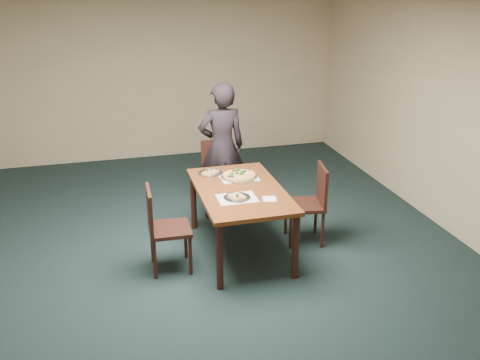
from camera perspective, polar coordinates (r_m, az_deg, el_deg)
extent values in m
plane|color=black|center=(5.58, -3.38, -10.27)|extent=(8.00, 8.00, 0.00)
plane|color=tan|center=(8.84, -9.08, 11.22)|extent=(6.00, 0.00, 6.00)
cube|color=#562811|center=(5.73, 0.00, -1.14)|extent=(0.90, 1.50, 0.04)
cylinder|color=black|center=(5.21, -2.18, -8.21)|extent=(0.07, 0.07, 0.70)
cylinder|color=black|center=(6.42, -4.98, -2.29)|extent=(0.07, 0.07, 0.70)
cylinder|color=black|center=(5.41, 5.95, -7.11)|extent=(0.07, 0.07, 0.70)
cylinder|color=black|center=(6.59, 1.71, -1.59)|extent=(0.07, 0.07, 0.70)
cube|color=black|center=(6.81, -2.24, 0.10)|extent=(0.47, 0.47, 0.04)
cylinder|color=black|center=(6.72, -3.57, -2.40)|extent=(0.04, 0.04, 0.43)
cylinder|color=black|center=(7.05, -3.83, -1.23)|extent=(0.04, 0.04, 0.43)
cylinder|color=black|center=(6.76, -0.53, -2.22)|extent=(0.04, 0.04, 0.43)
cylinder|color=black|center=(7.09, -0.93, -1.07)|extent=(0.04, 0.04, 0.43)
cube|color=black|center=(6.91, -2.44, 2.52)|extent=(0.42, 0.08, 0.44)
cube|color=black|center=(5.56, -7.50, -5.23)|extent=(0.43, 0.43, 0.04)
cylinder|color=black|center=(5.53, -5.31, -8.06)|extent=(0.04, 0.04, 0.43)
cylinder|color=black|center=(5.50, -9.06, -8.42)|extent=(0.04, 0.04, 0.43)
cylinder|color=black|center=(5.84, -5.82, -6.36)|extent=(0.04, 0.04, 0.43)
cylinder|color=black|center=(5.81, -9.36, -6.68)|extent=(0.04, 0.04, 0.43)
cube|color=black|center=(5.44, -9.61, -3.15)|extent=(0.05, 0.42, 0.44)
cube|color=black|center=(6.11, 6.90, -2.66)|extent=(0.49, 0.49, 0.04)
cylinder|color=black|center=(6.33, 4.89, -4.00)|extent=(0.04, 0.04, 0.43)
cylinder|color=black|center=(6.40, 8.08, -3.87)|extent=(0.04, 0.04, 0.43)
cylinder|color=black|center=(6.02, 5.43, -5.46)|extent=(0.04, 0.04, 0.43)
cylinder|color=black|center=(6.08, 8.79, -5.31)|extent=(0.04, 0.04, 0.43)
cube|color=black|center=(6.05, 8.76, -0.52)|extent=(0.11, 0.42, 0.44)
imported|color=black|center=(6.84, -1.95, 3.55)|extent=(0.61, 0.41, 1.66)
cube|color=white|center=(6.03, -0.11, 0.29)|extent=(0.42, 0.32, 0.00)
cube|color=white|center=(5.48, -0.32, -1.94)|extent=(0.40, 0.30, 0.00)
cylinder|color=silver|center=(6.03, -0.11, 0.35)|extent=(0.41, 0.41, 0.01)
cylinder|color=#B18344|center=(6.02, -0.11, 0.50)|extent=(0.37, 0.37, 0.02)
cylinder|color=#FFD085|center=(6.02, -0.11, 0.62)|extent=(0.33, 0.33, 0.01)
sphere|color=#173E13|center=(6.05, 0.26, 0.87)|extent=(0.03, 0.03, 0.03)
sphere|color=#173E13|center=(6.00, 0.13, 0.72)|extent=(0.04, 0.04, 0.04)
sphere|color=#173E13|center=(6.07, 0.49, 0.94)|extent=(0.04, 0.04, 0.04)
sphere|color=#173E13|center=(6.05, 0.28, 0.88)|extent=(0.04, 0.04, 0.04)
sphere|color=#173E13|center=(5.93, -0.82, 0.44)|extent=(0.03, 0.03, 0.03)
sphere|color=#173E13|center=(6.06, 0.18, 0.91)|extent=(0.03, 0.03, 0.03)
sphere|color=#173E13|center=(6.02, -0.35, 0.77)|extent=(0.04, 0.04, 0.04)
sphere|color=#173E13|center=(6.09, -0.70, 1.01)|extent=(0.04, 0.04, 0.04)
sphere|color=#173E13|center=(6.12, -0.19, 1.14)|extent=(0.04, 0.04, 0.04)
sphere|color=#173E13|center=(6.12, -0.43, 1.09)|extent=(0.03, 0.03, 0.03)
sphere|color=#173E13|center=(6.00, -0.86, 0.69)|extent=(0.03, 0.03, 0.03)
sphere|color=#173E13|center=(5.93, -1.14, 0.43)|extent=(0.03, 0.03, 0.03)
sphere|color=#173E13|center=(5.92, -0.87, 0.38)|extent=(0.03, 0.03, 0.03)
sphere|color=#173E13|center=(6.02, 0.13, 0.78)|extent=(0.03, 0.03, 0.03)
cylinder|color=silver|center=(5.48, -0.32, -1.89)|extent=(0.28, 0.28, 0.01)
cube|color=#B18344|center=(5.48, -0.32, -1.76)|extent=(0.18, 0.20, 0.02)
cube|color=#FFD085|center=(5.47, -0.32, -1.66)|extent=(0.14, 0.16, 0.01)
sphere|color=#173E13|center=(5.47, -0.30, -1.54)|extent=(0.03, 0.03, 0.03)
sphere|color=#173E13|center=(5.42, -0.27, -1.74)|extent=(0.03, 0.03, 0.03)
cylinder|color=silver|center=(6.15, -3.18, 0.73)|extent=(0.28, 0.28, 0.01)
cube|color=#B18344|center=(6.15, -3.19, 0.84)|extent=(0.21, 0.21, 0.02)
cube|color=#FFD085|center=(6.14, -3.19, 0.94)|extent=(0.17, 0.17, 0.01)
sphere|color=#173E13|center=(6.14, -3.54, 1.04)|extent=(0.03, 0.03, 0.03)
sphere|color=#173E13|center=(6.16, -3.09, 1.13)|extent=(0.03, 0.03, 0.03)
cube|color=white|center=(5.47, 3.16, -2.04)|extent=(0.17, 0.17, 0.01)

